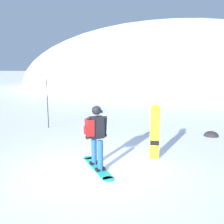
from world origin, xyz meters
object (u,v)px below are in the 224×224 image
snowboarder_main (96,135)px  spare_snowboard (155,133)px  rock_mid (211,136)px  piste_marker_near (47,100)px

snowboarder_main → spare_snowboard: size_ratio=1.04×
spare_snowboard → rock_mid: spare_snowboard is taller
spare_snowboard → rock_mid: (2.25, 2.95, -0.83)m
snowboarder_main → spare_snowboard: bearing=28.3°
spare_snowboard → rock_mid: bearing=52.6°
snowboarder_main → rock_mid: bearing=44.8°
spare_snowboard → piste_marker_near: 5.73m
rock_mid → spare_snowboard: bearing=-127.4°
piste_marker_near → rock_mid: size_ratio=3.90×
spare_snowboard → rock_mid: 3.80m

